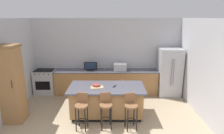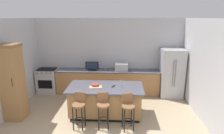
% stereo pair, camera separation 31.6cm
% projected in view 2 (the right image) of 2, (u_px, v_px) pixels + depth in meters
% --- Properties ---
extents(wall_back, '(6.15, 0.12, 2.85)m').
position_uv_depth(wall_back, '(109.00, 55.00, 7.41)').
color(wall_back, '#BCBCC1').
rests_on(wall_back, ground_plane).
extents(wall_left, '(0.12, 4.40, 2.85)m').
position_uv_depth(wall_left, '(8.00, 67.00, 5.63)').
color(wall_left, '#BCBCC1').
rests_on(wall_left, ground_plane).
extents(wall_right, '(0.12, 4.40, 2.85)m').
position_uv_depth(wall_right, '(205.00, 70.00, 5.33)').
color(wall_right, '#BCBCC1').
rests_on(wall_right, ground_plane).
extents(counter_back, '(3.92, 0.62, 0.92)m').
position_uv_depth(counter_back, '(108.00, 82.00, 7.30)').
color(counter_back, '#9E7042').
rests_on(counter_back, ground_plane).
extents(kitchen_island, '(2.21, 1.12, 0.90)m').
position_uv_depth(kitchen_island, '(105.00, 100.00, 5.66)').
color(kitchen_island, black).
rests_on(kitchen_island, ground_plane).
extents(refrigerator, '(0.82, 0.81, 1.78)m').
position_uv_depth(refrigerator, '(171.00, 73.00, 6.98)').
color(refrigerator, '#B7BABF').
rests_on(refrigerator, ground_plane).
extents(range_oven, '(0.77, 0.63, 0.94)m').
position_uv_depth(range_oven, '(48.00, 80.00, 7.42)').
color(range_oven, '#B7BABF').
rests_on(range_oven, ground_plane).
extents(cabinet_tower, '(0.56, 0.56, 2.19)m').
position_uv_depth(cabinet_tower, '(12.00, 81.00, 5.29)').
color(cabinet_tower, '#9E7042').
rests_on(cabinet_tower, ground_plane).
extents(microwave, '(0.48, 0.36, 0.28)m').
position_uv_depth(microwave, '(121.00, 67.00, 7.12)').
color(microwave, '#B7BABF').
rests_on(microwave, counter_back).
extents(tv_monitor, '(0.49, 0.16, 0.34)m').
position_uv_depth(tv_monitor, '(92.00, 67.00, 7.12)').
color(tv_monitor, black).
rests_on(tv_monitor, counter_back).
extents(sink_faucet_back, '(0.02, 0.02, 0.24)m').
position_uv_depth(sink_faucet_back, '(106.00, 67.00, 7.25)').
color(sink_faucet_back, '#B2B2B7').
rests_on(sink_faucet_back, counter_back).
extents(sink_faucet_island, '(0.02, 0.02, 0.22)m').
position_uv_depth(sink_faucet_island, '(121.00, 83.00, 5.50)').
color(sink_faucet_island, '#B2B2B7').
rests_on(sink_faucet_island, kitchen_island).
extents(bar_stool_left, '(0.34, 0.35, 0.98)m').
position_uv_depth(bar_stool_left, '(79.00, 107.00, 4.94)').
color(bar_stool_left, brown).
rests_on(bar_stool_left, ground_plane).
extents(bar_stool_center, '(0.34, 0.36, 0.95)m').
position_uv_depth(bar_stool_center, '(103.00, 107.00, 4.99)').
color(bar_stool_center, brown).
rests_on(bar_stool_center, ground_plane).
extents(bar_stool_right, '(0.34, 0.36, 0.97)m').
position_uv_depth(bar_stool_right, '(128.00, 109.00, 4.89)').
color(bar_stool_right, brown).
rests_on(bar_stool_right, ground_plane).
extents(fruit_bowl, '(0.22, 0.22, 0.08)m').
position_uv_depth(fruit_bowl, '(95.00, 85.00, 5.56)').
color(fruit_bowl, '#993833').
rests_on(fruit_bowl, kitchen_island).
extents(tv_remote, '(0.11, 0.17, 0.02)m').
position_uv_depth(tv_remote, '(113.00, 86.00, 5.56)').
color(tv_remote, black).
rests_on(tv_remote, kitchen_island).
extents(cutting_board, '(0.39, 0.28, 0.02)m').
position_uv_depth(cutting_board, '(96.00, 87.00, 5.49)').
color(cutting_board, tan).
rests_on(cutting_board, kitchen_island).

